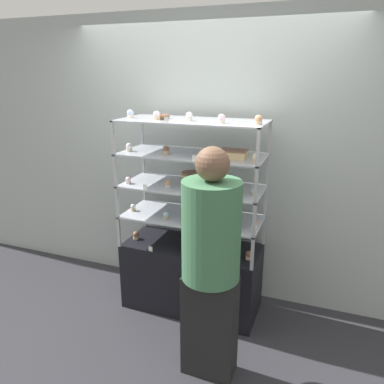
{
  "coord_description": "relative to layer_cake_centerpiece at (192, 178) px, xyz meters",
  "views": [
    {
      "loc": [
        1.07,
        -2.83,
        2.07
      ],
      "look_at": [
        0.0,
        0.0,
        1.11
      ],
      "focal_mm": 35.0,
      "sensor_mm": 36.0,
      "label": 1
    }
  ],
  "objects": [
    {
      "name": "cupcake_15",
      "position": [
        -0.5,
        -0.13,
        0.54
      ],
      "size": [
        0.06,
        0.06,
        0.07
      ],
      "color": "beige",
      "rests_on": "display_riser_top"
    },
    {
      "name": "cupcake_13",
      "position": [
        0.2,
        -0.16,
        0.26
      ],
      "size": [
        0.05,
        0.05,
        0.07
      ],
      "color": "white",
      "rests_on": "display_riser_upper"
    },
    {
      "name": "cupcake_9",
      "position": [
        0.21,
        -0.21,
        -0.02
      ],
      "size": [
        0.05,
        0.05,
        0.06
      ],
      "color": "#CCB28C",
      "rests_on": "display_riser_middle"
    },
    {
      "name": "price_tag_2",
      "position": [
        -0.28,
        -0.32,
        -0.03
      ],
      "size": [
        0.04,
        0.0,
        0.04
      ],
      "color": "white",
      "rests_on": "display_riser_middle"
    },
    {
      "name": "price_tag_0",
      "position": [
        -0.26,
        -0.32,
        -0.58
      ],
      "size": [
        0.04,
        0.0,
        0.04
      ],
      "color": "white",
      "rests_on": "display_base"
    },
    {
      "name": "cupcake_14",
      "position": [
        0.59,
        -0.21,
        0.26
      ],
      "size": [
        0.05,
        0.05,
        0.07
      ],
      "color": "#CCB28C",
      "rests_on": "display_riser_upper"
    },
    {
      "name": "back_wall",
      "position": [
        0.03,
        0.32,
        0.09
      ],
      "size": [
        8.0,
        0.05,
        2.6
      ],
      "color": "#A8B2AD",
      "rests_on": "ground_plane"
    },
    {
      "name": "price_tag_1",
      "position": [
        0.08,
        -0.32,
        -0.3
      ],
      "size": [
        0.04,
        0.0,
        0.04
      ],
      "color": "white",
      "rests_on": "display_riser_lower"
    },
    {
      "name": "customer_figure",
      "position": [
        0.43,
        -0.79,
        -0.33
      ],
      "size": [
        0.39,
        0.39,
        1.65
      ],
      "color": "black",
      "rests_on": "ground_plane"
    },
    {
      "name": "price_tag_3",
      "position": [
        0.14,
        -0.32,
        0.25
      ],
      "size": [
        0.04,
        0.0,
        0.04
      ],
      "color": "white",
      "rests_on": "display_riser_upper"
    },
    {
      "name": "cupcake_1",
      "position": [
        0.02,
        -0.22,
        -0.56
      ],
      "size": [
        0.06,
        0.06,
        0.07
      ],
      "color": "beige",
      "rests_on": "display_base"
    },
    {
      "name": "cupcake_0",
      "position": [
        -0.5,
        -0.14,
        -0.56
      ],
      "size": [
        0.06,
        0.06,
        0.07
      ],
      "color": "#CCB28C",
      "rests_on": "display_base"
    },
    {
      "name": "cupcake_8",
      "position": [
        -0.14,
        -0.19,
        -0.02
      ],
      "size": [
        0.05,
        0.05,
        0.06
      ],
      "color": "white",
      "rests_on": "display_riser_middle"
    },
    {
      "name": "cupcake_4",
      "position": [
        -0.15,
        -0.22,
        -0.29
      ],
      "size": [
        0.05,
        0.05,
        0.06
      ],
      "color": "#CCB28C",
      "rests_on": "display_riser_lower"
    },
    {
      "name": "cupcake_16",
      "position": [
        -0.24,
        -0.16,
        0.54
      ],
      "size": [
        0.06,
        0.06,
        0.07
      ],
      "color": "#CCB28C",
      "rests_on": "display_riser_top"
    },
    {
      "name": "display_riser_lower",
      "position": [
        0.03,
        -0.08,
        -0.34
      ],
      "size": [
        1.2,
        0.52,
        0.27
      ],
      "color": "#B7B7BC",
      "rests_on": "display_base"
    },
    {
      "name": "cupcake_19",
      "position": [
        0.58,
        -0.17,
        0.54
      ],
      "size": [
        0.06,
        0.06,
        0.07
      ],
      "color": "#CCB28C",
      "rests_on": "display_riser_top"
    },
    {
      "name": "cupcake_6",
      "position": [
        0.59,
        -0.14,
        -0.29
      ],
      "size": [
        0.05,
        0.05,
        0.06
      ],
      "color": "white",
      "rests_on": "display_riser_lower"
    },
    {
      "name": "layer_cake_centerpiece",
      "position": [
        0.0,
        0.0,
        0.0
      ],
      "size": [
        0.18,
        0.18,
        0.1
      ],
      "color": "#DBBC84",
      "rests_on": "display_riser_middle"
    },
    {
      "name": "cupcake_3",
      "position": [
        -0.51,
        -0.14,
        -0.29
      ],
      "size": [
        0.05,
        0.05,
        0.06
      ],
      "color": "#CCB28C",
      "rests_on": "display_riser_lower"
    },
    {
      "name": "cupcake_17",
      "position": [
        0.03,
        -0.14,
        0.54
      ],
      "size": [
        0.06,
        0.06,
        0.07
      ],
      "color": "beige",
      "rests_on": "display_riser_top"
    },
    {
      "name": "display_riser_top",
      "position": [
        0.03,
        -0.08,
        0.49
      ],
      "size": [
        1.2,
        0.52,
        0.27
      ],
      "color": "#B7B7BC",
      "rests_on": "display_riser_upper"
    },
    {
      "name": "cupcake_10",
      "position": [
        0.57,
        -0.14,
        -0.02
      ],
      "size": [
        0.05,
        0.05,
        0.06
      ],
      "color": "#CCB28C",
      "rests_on": "display_riser_middle"
    },
    {
      "name": "ground_plane",
      "position": [
        0.03,
        -0.08,
        -1.21
      ],
      "size": [
        20.0,
        20.0,
        0.0
      ],
      "primitive_type": "plane",
      "color": "#2D2D33"
    },
    {
      "name": "display_riser_upper",
      "position": [
        0.03,
        -0.08,
        0.21
      ],
      "size": [
        1.2,
        0.52,
        0.27
      ],
      "color": "#B7B7BC",
      "rests_on": "display_riser_middle"
    },
    {
      "name": "cupcake_12",
      "position": [
        -0.16,
        -0.17,
        0.26
      ],
      "size": [
        0.05,
        0.05,
        0.07
      ],
      "color": "#CCB28C",
      "rests_on": "display_riser_upper"
    },
    {
      "name": "price_tag_4",
      "position": [
        -0.08,
        -0.32,
        0.52
      ],
      "size": [
        0.04,
        0.0,
        0.04
      ],
      "color": "white",
      "rests_on": "display_riser_top"
    },
    {
      "name": "cupcake_7",
      "position": [
        -0.51,
        -0.21,
        -0.02
      ],
      "size": [
        0.05,
        0.05,
        0.06
      ],
      "color": "beige",
      "rests_on": "display_riser_middle"
    },
    {
      "name": "cupcake_5",
      "position": [
        0.21,
        -0.18,
        -0.29
      ],
      "size": [
        0.05,
        0.05,
        0.06
      ],
      "color": "#CCB28C",
      "rests_on": "display_riser_lower"
    },
    {
      "name": "cupcake_11",
      "position": [
        -0.5,
        -0.17,
        0.26
      ],
      "size": [
        0.05,
        0.05,
        0.07
      ],
      "color": "beige",
      "rests_on": "display_riser_upper"
    },
    {
      "name": "display_base",
      "position": [
        0.03,
        -0.08,
        -0.91
      ],
      "size": [
        1.2,
        0.52,
        0.62
      ],
      "color": "black",
      "rests_on": "ground_plane"
    },
    {
      "name": "donut_glazed",
      "position": [
        -0.23,
        -0.08,
        0.52
      ],
      "size": [
        0.13,
        0.13,
        0.04
      ],
      "color": "brown",
      "rests_on": "display_riser_top"
    },
    {
      "name": "sheet_cake_frosted",
      "position": [
        0.39,
        -0.13,
        0.26
      ],
      "size": [
        0.22,
        0.15,
        0.07
      ],
      "color": "#DBBC84",
      "rests_on": "display_riser_upper"
    },
    {
      "name": "cupcake_2",
      "position": [
        0.56,
        -0.16,
        -0.56
      ],
      "size": [
        0.06,
        0.06,
        0.07
      ],
      "color": "#CCB28C",
      "rests_on": "display_base"
    },
    {
      "name": "display_riser_middle",
      "position": [
        0.03,
        -0.08,
        -0.06
      ],
      "size": [
        1.2,
        0.52,
        0.27
      ],
      "color": "#B7B7BC",
      "rests_on": "display_riser_lower"
    },
    {
      "name": "cupcake_18",
      "position": [
        0.31,
        -0.19,
        0.54
      ],
      "size": [
        0.06,
        0.06,
        0.07
      ],
      "color": "beige",
      "rests_on": "display_riser_top"
    }
  ]
}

